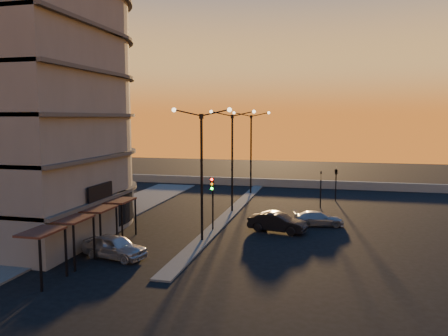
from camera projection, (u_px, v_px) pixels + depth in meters
ground at (202, 241)px, 31.23m from camera, size 120.00×120.00×0.00m
sidewalk_west at (98, 220)px, 37.52m from camera, size 5.00×40.00×0.12m
median at (232, 211)px, 40.88m from camera, size 1.20×36.00×0.12m
parapet at (274, 183)px, 55.82m from camera, size 44.00×0.50×1.00m
building at (24, 77)px, 33.13m from camera, size 14.35×17.08×25.00m
streetlamp_near at (202, 164)px, 30.58m from camera, size 4.32×0.32×9.51m
streetlamp_mid at (232, 153)px, 40.24m from camera, size 4.32×0.32×9.51m
streetlamp_far at (251, 146)px, 49.90m from camera, size 4.32×0.32×9.51m
traffic_light_main at (212, 195)px, 33.67m from camera, size 0.28×0.44×4.25m
signal_east_a at (321, 188)px, 42.68m from camera, size 0.13×0.16×3.60m
signal_east_b at (336, 172)px, 46.06m from camera, size 0.42×1.99×3.60m
car_hatchback at (115, 246)px, 27.51m from camera, size 4.62×2.68×1.48m
car_sedan at (277, 222)px, 33.79m from camera, size 4.73×2.46×1.48m
car_wagon at (319, 219)px, 35.68m from camera, size 4.33×2.45×1.18m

